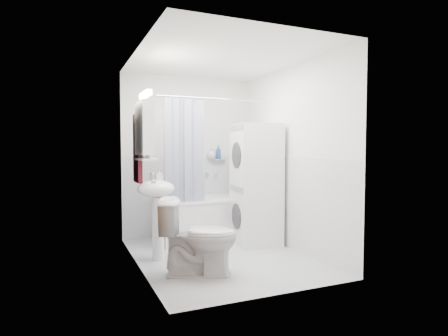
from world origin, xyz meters
name	(u,v)px	position (x,y,z in m)	size (l,w,h in m)	color
floor	(222,257)	(0.00, 0.00, 0.00)	(2.60, 2.60, 0.00)	#B5B5BA
room_walls	(222,135)	(0.00, 0.00, 1.49)	(2.60, 2.60, 2.60)	white
wainscot	(213,205)	(0.00, 0.29, 0.60)	(1.98, 2.58, 2.58)	white
door	(154,182)	(-0.95, -0.55, 1.00)	(0.05, 2.00, 2.00)	brown
bathtub	(212,216)	(0.23, 0.92, 0.33)	(1.58, 0.75, 0.60)	white
tub_spout	(216,174)	(0.43, 1.25, 0.92)	(0.04, 0.04, 0.12)	silver
curtain_rod	(220,99)	(0.23, 0.61, 2.00)	(0.02, 0.02, 1.76)	silver
shower_curtain	(185,154)	(-0.28, 0.61, 1.25)	(0.55, 0.02, 1.45)	#131F44
sink	(157,201)	(-0.75, 0.19, 0.70)	(0.44, 0.37, 1.04)	white
medicine_cabinet	(144,127)	(-0.90, 0.10, 1.57)	(0.13, 0.50, 0.71)	white
shelf	(146,159)	(-0.89, 0.10, 1.20)	(0.18, 0.54, 0.03)	silver
shower_caddy	(219,159)	(0.48, 1.24, 1.15)	(0.22, 0.06, 0.02)	silver
towel	(138,147)	(-0.94, 0.35, 1.35)	(0.07, 0.35, 0.84)	#4F1522
washer_dryer	(256,184)	(0.68, 0.39, 0.83)	(0.65, 0.64, 1.65)	white
toilet	(199,237)	(-0.47, -0.49, 0.39)	(0.45, 0.81, 0.79)	white
soap_pump	(159,180)	(-0.71, 0.25, 0.95)	(0.08, 0.17, 0.08)	gray
shelf_bottle	(149,155)	(-0.89, -0.05, 1.25)	(0.07, 0.18, 0.07)	gray
shelf_cup	(144,154)	(-0.89, 0.22, 1.26)	(0.10, 0.09, 0.10)	gray
shampoo_a	(211,155)	(0.35, 1.24, 1.23)	(0.13, 0.17, 0.13)	gray
shampoo_b	(219,156)	(0.47, 1.24, 1.20)	(0.08, 0.21, 0.08)	#264A99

